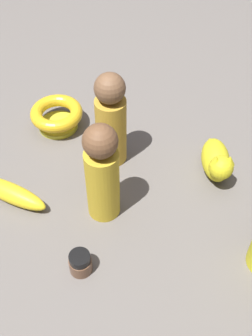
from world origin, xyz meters
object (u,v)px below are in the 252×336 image
Objects in this scene: cat_figurine at (217,161)px; bowl at (57,115)px; nail_polish_jar at (80,263)px; person_figure_adult at (111,120)px; banana at (11,193)px; person_figure_child at (102,173)px.

bowl is at bearing -117.34° from cat_figurine.
bowl reaches higher than nail_polish_jar.
person_figure_adult is 1.32× the size of banana.
cat_figurine reaches higher than bowl.
person_figure_adult is at bearing -122.51° from banana.
banana is 1.37× the size of bowl.
person_figure_adult is at bearing 170.72° from person_figure_child.
cat_figurine is at bearing 73.45° from person_figure_adult.
person_figure_child reaches higher than person_figure_adult.
person_figure_child reaches higher than cat_figurine.
banana is at bearing -102.28° from person_figure_child.
person_figure_child is 1.33× the size of banana.
nail_polish_jar is 0.27× the size of banana.
cat_figurine reaches higher than nail_polish_jar.
person_figure_adult is 1.82× the size of bowl.
person_figure_adult is 4.91× the size of nail_polish_jar.
nail_polish_jar is at bearing -19.96° from person_figure_child.
person_figure_adult is 0.25m from banana.
person_figure_child is (0.14, -0.02, 0.00)m from person_figure_adult.
cat_figurine is 0.24m from person_figure_adult.
bowl is at bearing -132.20° from person_figure_adult.
banana is (-0.17, -0.14, -0.00)m from nail_polish_jar.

